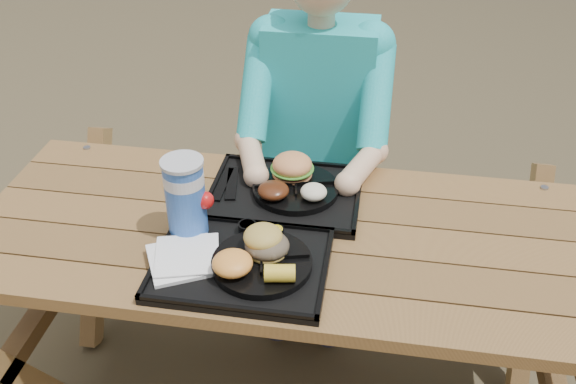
# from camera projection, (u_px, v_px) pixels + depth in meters

# --- Properties ---
(picnic_table) EXTENTS (1.80, 1.49, 0.75)m
(picnic_table) POSITION_uv_depth(u_px,v_px,m) (288.00, 324.00, 2.02)
(picnic_table) COLOR #999999
(picnic_table) RESTS_ON ground
(tray_near) EXTENTS (0.45, 0.35, 0.02)m
(tray_near) POSITION_uv_depth(u_px,v_px,m) (242.00, 265.00, 1.67)
(tray_near) COLOR black
(tray_near) RESTS_ON picnic_table
(tray_far) EXTENTS (0.45, 0.35, 0.02)m
(tray_far) POSITION_uv_depth(u_px,v_px,m) (285.00, 195.00, 1.94)
(tray_far) COLOR black
(tray_far) RESTS_ON picnic_table
(plate_near) EXTENTS (0.26, 0.26, 0.02)m
(plate_near) POSITION_uv_depth(u_px,v_px,m) (262.00, 263.00, 1.65)
(plate_near) COLOR black
(plate_near) RESTS_ON tray_near
(plate_far) EXTENTS (0.26, 0.26, 0.02)m
(plate_far) POSITION_uv_depth(u_px,v_px,m) (296.00, 189.00, 1.93)
(plate_far) COLOR black
(plate_far) RESTS_ON tray_far
(napkin_stack) EXTENTS (0.23, 0.23, 0.02)m
(napkin_stack) POSITION_uv_depth(u_px,v_px,m) (182.00, 258.00, 1.66)
(napkin_stack) COLOR white
(napkin_stack) RESTS_ON tray_near
(soda_cup) EXTENTS (0.11, 0.11, 0.22)m
(soda_cup) POSITION_uv_depth(u_px,v_px,m) (186.00, 198.00, 1.72)
(soda_cup) COLOR #174DB3
(soda_cup) RESTS_ON tray_near
(condiment_bbq) EXTENTS (0.05, 0.05, 0.03)m
(condiment_bbq) POSITION_uv_depth(u_px,v_px,m) (247.00, 228.00, 1.76)
(condiment_bbq) COLOR black
(condiment_bbq) RESTS_ON tray_near
(condiment_mustard) EXTENTS (0.04, 0.04, 0.03)m
(condiment_mustard) POSITION_uv_depth(u_px,v_px,m) (276.00, 232.00, 1.75)
(condiment_mustard) COLOR yellow
(condiment_mustard) RESTS_ON tray_near
(sandwich) EXTENTS (0.11, 0.11, 0.11)m
(sandwich) POSITION_uv_depth(u_px,v_px,m) (267.00, 235.00, 1.64)
(sandwich) COLOR gold
(sandwich) RESTS_ON plate_near
(mac_cheese) EXTENTS (0.10, 0.10, 0.05)m
(mac_cheese) POSITION_uv_depth(u_px,v_px,m) (232.00, 263.00, 1.59)
(mac_cheese) COLOR #FFA843
(mac_cheese) RESTS_ON plate_near
(corn_cob) EXTENTS (0.09, 0.09, 0.04)m
(corn_cob) POSITION_uv_depth(u_px,v_px,m) (280.00, 273.00, 1.57)
(corn_cob) COLOR yellow
(corn_cob) RESTS_ON plate_near
(cutlery_far) EXTENTS (0.06, 0.18, 0.01)m
(cutlery_far) POSITION_uv_depth(u_px,v_px,m) (232.00, 183.00, 1.97)
(cutlery_far) COLOR black
(cutlery_far) RESTS_ON tray_far
(burger) EXTENTS (0.12, 0.12, 0.11)m
(burger) POSITION_uv_depth(u_px,v_px,m) (292.00, 160.00, 1.94)
(burger) COLOR #EC9253
(burger) RESTS_ON plate_far
(baked_beans) EXTENTS (0.09, 0.09, 0.04)m
(baked_beans) POSITION_uv_depth(u_px,v_px,m) (273.00, 190.00, 1.87)
(baked_beans) COLOR #4F220F
(baked_beans) RESTS_ON plate_far
(potato_salad) EXTENTS (0.08, 0.08, 0.04)m
(potato_salad) POSITION_uv_depth(u_px,v_px,m) (314.00, 192.00, 1.86)
(potato_salad) COLOR white
(potato_salad) RESTS_ON plate_far
(diner) EXTENTS (0.48, 0.84, 1.28)m
(diner) POSITION_uv_depth(u_px,v_px,m) (317.00, 153.00, 2.37)
(diner) COLOR #1A90B8
(diner) RESTS_ON ground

